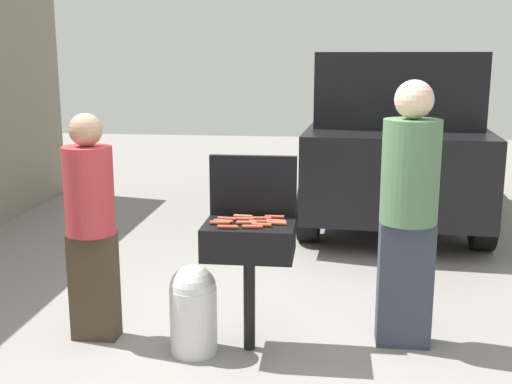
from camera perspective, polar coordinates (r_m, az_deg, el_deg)
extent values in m
plane|color=gray|center=(4.32, -2.42, -15.07)|extent=(24.00, 24.00, 0.00)
cylinder|color=black|center=(4.36, -0.60, -9.94)|extent=(0.08, 0.08, 0.67)
cube|color=black|center=(4.21, -0.62, -4.29)|extent=(0.60, 0.44, 0.22)
cube|color=black|center=(4.35, -0.26, 0.57)|extent=(0.60, 0.05, 0.42)
cylinder|color=#C6593D|center=(4.15, -0.88, -2.78)|extent=(0.13, 0.04, 0.03)
cylinder|color=#AD4228|center=(4.05, -2.57, -3.16)|extent=(0.13, 0.03, 0.03)
cylinder|color=#AD4228|center=(4.26, 0.51, -2.40)|extent=(0.13, 0.04, 0.03)
cylinder|color=#B74C33|center=(4.05, -0.31, -3.15)|extent=(0.13, 0.04, 0.03)
cylinder|color=#C6593D|center=(4.31, -1.18, -2.22)|extent=(0.13, 0.03, 0.03)
cylinder|color=#AD4228|center=(4.30, 1.69, -2.26)|extent=(0.13, 0.03, 0.03)
cylinder|color=#B74C33|center=(4.16, -3.27, -2.78)|extent=(0.13, 0.04, 0.03)
cylinder|color=#AD4228|center=(4.10, 0.51, -2.97)|extent=(0.13, 0.04, 0.03)
cylinder|color=#B74C33|center=(4.19, 1.83, -2.64)|extent=(0.13, 0.04, 0.03)
cylinder|color=#AD4228|center=(4.19, -2.95, -2.65)|extent=(0.13, 0.04, 0.03)
cylinder|color=#AD4228|center=(4.17, 0.29, -2.70)|extent=(0.13, 0.03, 0.03)
cylinder|color=#B74C33|center=(4.24, -1.04, -2.45)|extent=(0.13, 0.03, 0.03)
cylinder|color=#C6593D|center=(4.14, 1.90, -2.82)|extent=(0.13, 0.04, 0.03)
cylinder|color=#AD4228|center=(4.25, -2.63, -2.42)|extent=(0.13, 0.04, 0.03)
cylinder|color=silver|center=(4.38, -5.65, -11.41)|extent=(0.32, 0.32, 0.46)
sphere|color=silver|center=(4.29, -5.72, -8.60)|extent=(0.31, 0.31, 0.31)
cube|color=#3F3323|center=(4.66, -14.36, -8.22)|extent=(0.32, 0.18, 0.77)
cylinder|color=#B23338|center=(4.47, -14.83, 0.12)|extent=(0.34, 0.34, 0.61)
sphere|color=tan|center=(4.41, -15.12, 5.44)|extent=(0.22, 0.22, 0.22)
cube|color=#333847|center=(4.52, 13.25, -8.08)|extent=(0.37, 0.20, 0.88)
cylinder|color=#4C724C|center=(4.32, 13.76, 1.79)|extent=(0.38, 0.38, 0.70)
sphere|color=beige|center=(4.26, 14.08, 8.10)|extent=(0.26, 0.26, 0.26)
cube|color=black|center=(8.29, 12.18, 3.51)|extent=(2.19, 4.52, 0.90)
cube|color=black|center=(8.01, 12.49, 9.31)|extent=(1.93, 2.71, 0.80)
cylinder|color=black|center=(6.96, 19.78, -2.36)|extent=(0.26, 0.65, 0.64)
cylinder|color=black|center=(6.89, 4.82, -1.81)|extent=(0.26, 0.65, 0.64)
cylinder|color=black|center=(9.95, 17.04, 2.03)|extent=(0.26, 0.65, 0.64)
cylinder|color=black|center=(9.90, 6.60, 2.43)|extent=(0.26, 0.65, 0.64)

